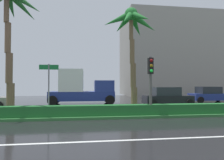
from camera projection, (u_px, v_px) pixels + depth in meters
ground_plane at (77, 113)px, 13.39m from camera, size 90.00×42.00×0.10m
near_lane_divider_stripe at (67, 142)px, 6.46m from camera, size 81.00×0.14×0.01m
median_strip at (76, 114)px, 12.41m from camera, size 85.50×4.00×0.15m
median_hedge at (75, 111)px, 11.03m from camera, size 76.50×0.70×0.60m
palm_tree_mid_left at (7, 9)px, 11.96m from camera, size 4.46×4.92×8.11m
palm_tree_centre_left at (131, 28)px, 12.96m from camera, size 3.75×3.72×7.01m
traffic_signal_median_right at (151, 75)px, 11.42m from camera, size 0.28×0.43×3.47m
street_name_sign at (49, 82)px, 11.17m from camera, size 1.10×0.08×3.00m
box_truck_lead at (81, 89)px, 19.37m from camera, size 6.40×2.64×3.46m
car_in_traffic_second at (167, 97)px, 17.42m from camera, size 4.30×2.02×1.72m
car_in_traffic_third at (209, 95)px, 21.29m from camera, size 4.30×2.02×1.72m
building_far_right at (181, 57)px, 36.43m from camera, size 21.93×10.68×14.52m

